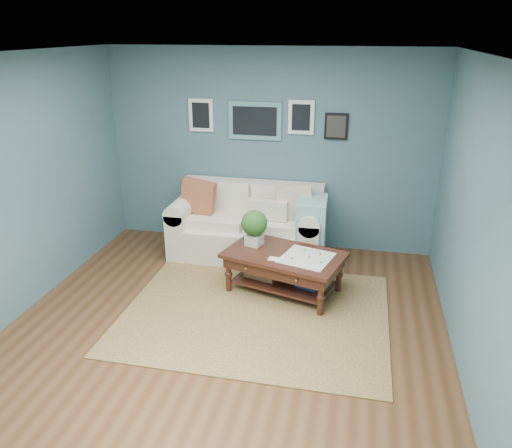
# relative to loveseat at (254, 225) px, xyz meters

# --- Properties ---
(room_shell) EXTENTS (5.00, 5.02, 2.70)m
(room_shell) POSITION_rel_loveseat_xyz_m (0.10, -1.97, 0.93)
(room_shell) COLOR brown
(room_shell) RESTS_ON ground
(area_rug) EXTENTS (2.84, 2.27, 0.01)m
(area_rug) POSITION_rel_loveseat_xyz_m (0.34, -1.49, -0.43)
(area_rug) COLOR brown
(area_rug) RESTS_ON ground
(loveseat) EXTENTS (2.07, 0.94, 1.06)m
(loveseat) POSITION_rel_loveseat_xyz_m (0.00, 0.00, 0.00)
(loveseat) COLOR beige
(loveseat) RESTS_ON ground
(coffee_table) EXTENTS (1.48, 1.10, 0.93)m
(coffee_table) POSITION_rel_loveseat_xyz_m (0.49, -0.92, -0.02)
(coffee_table) COLOR #351910
(coffee_table) RESTS_ON ground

